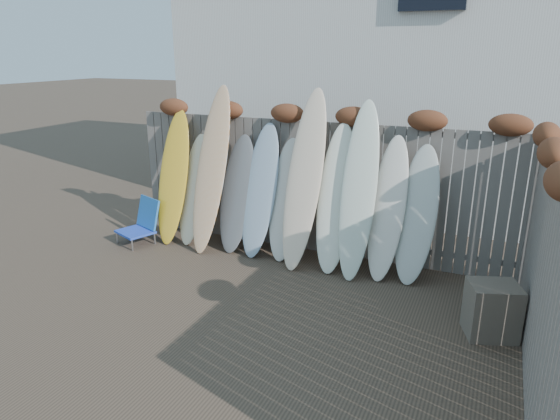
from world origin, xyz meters
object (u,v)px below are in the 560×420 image
at_px(wooden_crate, 492,310).
at_px(surfboard_0, 173,177).
at_px(lattice_panel, 542,264).
at_px(beach_chair, 142,222).

relative_size(wooden_crate, surfboard_0, 0.28).
height_order(wooden_crate, lattice_panel, lattice_panel).
height_order(lattice_panel, surfboard_0, surfboard_0).
bearing_deg(wooden_crate, lattice_panel, 34.66).
bearing_deg(beach_chair, lattice_panel, -4.26).
distance_m(beach_chair, lattice_panel, 5.75).
bearing_deg(beach_chair, surfboard_0, 39.14).
relative_size(beach_chair, lattice_panel, 0.45).
distance_m(beach_chair, wooden_crate, 5.33).
bearing_deg(surfboard_0, lattice_panel, -10.93).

